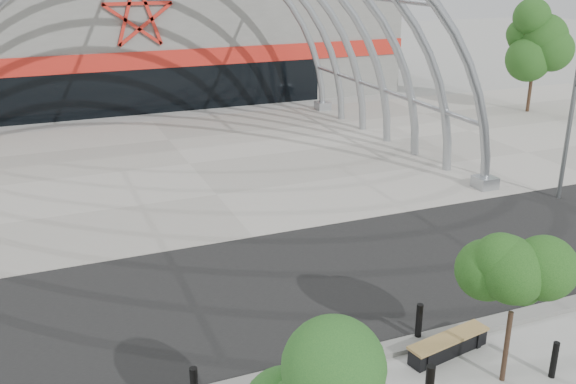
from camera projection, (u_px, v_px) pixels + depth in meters
ground at (354, 353)px, 14.76m from camera, size 140.00×140.00×0.00m
road at (295, 285)px, 17.80m from camera, size 140.00×7.00×0.02m
forecourt at (189, 164)px, 28.23m from camera, size 60.00×17.00×0.04m
kerb at (359, 357)px, 14.53m from camera, size 60.00×0.50×0.12m
arena_building at (120, 31)px, 42.47m from camera, size 34.00×15.24×8.00m
vault_canopy at (189, 164)px, 28.23m from camera, size 20.80×15.80×20.36m
signal_pole at (570, 121)px, 23.24m from camera, size 0.25×0.81×5.74m
street_tree_1 at (515, 283)px, 13.02m from camera, size 1.38×1.38×3.27m
bench_1 at (448, 346)px, 14.65m from camera, size 2.21×0.85×0.45m
bollard_2 at (419, 323)px, 15.09m from camera, size 0.16×0.16×0.97m
bollard_4 at (554, 360)px, 13.78m from camera, size 0.14×0.14×0.86m
bg_tree_1 at (537, 39)px, 36.41m from camera, size 2.70×2.70×5.91m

